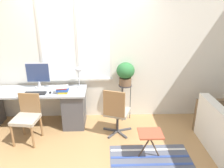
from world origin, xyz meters
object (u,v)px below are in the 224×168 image
Objects in this scene: monitor at (38,74)px; folding_stool at (150,135)px; book_stack at (62,90)px; desk_lamp at (79,72)px; office_chair_swivel at (116,111)px; plant_stand at (125,90)px; potted_plant at (126,72)px; keyboard at (35,93)px; desk_chair_wooden at (27,116)px; mouse at (50,92)px.

monitor is 2.37m from folding_stool.
monitor is 0.62m from book_stack.
desk_lamp reaches higher than folding_stool.
office_chair_swivel is (0.97, -0.25, -0.33)m from book_stack.
potted_plant reaches higher than plant_stand.
desk_lamp is 0.47m from book_stack.
desk_lamp reaches higher than keyboard.
desk_lamp is at bearing 45.83° from desk_chair_wooden.
desk_chair_wooden is (-0.07, -0.35, -0.28)m from keyboard.
book_stack is at bearing 40.64° from desk_chair_wooden.
monitor is at bearing 91.70° from keyboard.
monitor is at bearing 148.49° from folding_stool.
monitor is 2.02× the size of book_stack.
office_chair_swivel is at bearing -11.44° from mouse.
folding_stool is (2.01, -0.53, -0.07)m from desk_chair_wooden.
monitor is 0.78m from desk_lamp.
book_stack is at bearing -133.22° from desk_lamp.
monitor reaches higher than folding_stool.
plant_stand is at bearing -135.00° from potted_plant.
desk_lamp is at bearing 30.87° from mouse.
desk_chair_wooden is (-0.06, -0.67, -0.54)m from monitor.
desk_lamp is at bearing 134.84° from folding_stool.
office_chair_swivel is at bearing -8.91° from keyboard.
plant_stand is at bearing 1.61° from desk_lamp.
book_stack is 1.22m from plant_stand.
book_stack is 1.23m from potted_plant.
keyboard is 0.95× the size of desk_lamp.
folding_stool is (0.28, -1.21, -0.26)m from plant_stand.
monitor is at bearing -179.55° from plant_stand.
desk_chair_wooden is 1.54m from office_chair_swivel.
plant_stand is 1.65× the size of potted_plant.
keyboard is 0.84× the size of potted_plant.
keyboard is at bearing -177.98° from book_stack.
desk_chair_wooden is 1.09× the size of plant_stand.
potted_plant is (1.66, 0.33, 0.27)m from keyboard.
book_stack is (-0.27, -0.29, -0.25)m from desk_lamp.
keyboard is 1.50m from office_chair_swivel.
plant_stand is (1.39, 0.32, -0.09)m from mouse.
folding_stool is at bearing -45.16° from desk_lamp.
potted_plant is at bearing 11.38° from keyboard.
potted_plant is at bearing 45.00° from plant_stand.
desk_lamp is (0.76, 0.31, 0.31)m from keyboard.
book_stack reaches higher than plant_stand.
office_chair_swivel reaches higher than book_stack.
desk_lamp is (0.77, -0.01, 0.05)m from monitor.
folding_stool is at bearing -31.51° from monitor.
potted_plant is (1.17, 0.32, 0.21)m from book_stack.
office_chair_swivel is 0.81m from potted_plant.
monitor reaches higher than keyboard.
desk_chair_wooden is at bearing -101.62° from keyboard.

